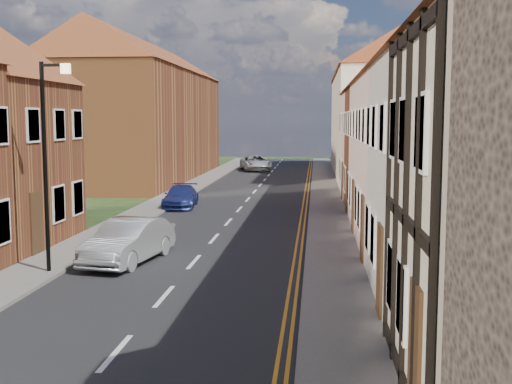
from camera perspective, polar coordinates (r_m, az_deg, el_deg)
name	(u,v)px	position (r m, az deg, el deg)	size (l,w,h in m)	color
road	(228,222)	(28.27, -2.47, -2.69)	(7.00, 90.00, 0.02)	black
pavement_left	(131,220)	(29.18, -11.07, -2.42)	(1.80, 90.00, 0.12)	slate
pavement_right	(329,222)	(28.00, 6.49, -2.71)	(1.80, 90.00, 0.12)	slate
cottage_r_cream_mid	(489,120)	(21.84, 20.01, 6.02)	(8.30, 5.20, 9.00)	#FFD9C9
cottage_r_pink	(453,120)	(27.10, 17.13, 6.12)	(8.30, 6.00, 9.00)	#FFD9C9
cottage_r_white_far	(430,120)	(32.41, 15.20, 6.20)	(8.30, 5.20, 9.00)	brown
cottage_r_cream_far	(413,120)	(37.74, 13.80, 6.23)	(8.30, 6.00, 9.00)	#FFD9C9
block_right_far	(385,110)	(52.93, 11.41, 7.19)	(8.30, 24.20, 10.50)	white
block_left_far	(142,109)	(49.43, -10.10, 7.28)	(8.30, 24.20, 10.50)	brown
lamppost	(48,153)	(19.25, -18.04, 3.28)	(0.88, 0.15, 6.00)	black
car_mid	(129,241)	(20.64, -11.24, -4.31)	(1.46, 4.18, 1.38)	#A4A7AC
car_far	(181,197)	(33.17, -6.70, -0.41)	(1.56, 3.84, 1.11)	navy
car_distant	(256,163)	(56.51, -0.04, 2.59)	(2.28, 4.95, 1.38)	#BABEC3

